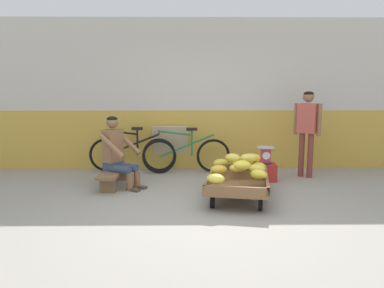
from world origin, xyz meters
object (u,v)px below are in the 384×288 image
banana_cart (238,182)px  low_bench (114,174)px  bicycle_near_left (132,153)px  vendor_seated (117,152)px  customer_adult (307,124)px  weighing_scale (266,155)px  sign_board (170,147)px  plastic_crate (265,172)px  bicycle_far_left (186,154)px

banana_cart → low_bench: 2.05m
banana_cart → bicycle_near_left: bicycle_near_left is taller
vendor_seated → customer_adult: customer_adult is taller
vendor_seated → bicycle_near_left: 1.12m
weighing_scale → banana_cart: bearing=-121.7°
bicycle_near_left → sign_board: size_ratio=1.91×
low_bench → sign_board: sign_board is taller
weighing_scale → sign_board: bearing=149.9°
plastic_crate → sign_board: bearing=149.9°
weighing_scale → customer_adult: bearing=19.2°
vendor_seated → plastic_crate: (2.46, 0.35, -0.42)m
banana_cart → weighing_scale: (0.61, 0.98, 0.21)m
weighing_scale → bicycle_near_left: size_ratio=0.18×
sign_board → bicycle_far_left: bearing=-48.2°
weighing_scale → bicycle_far_left: size_ratio=0.18×
vendor_seated → plastic_crate: vendor_seated is taller
sign_board → customer_adult: 2.61m
low_bench → weighing_scale: size_ratio=3.71×
sign_board → bicycle_near_left: bearing=-162.9°
sign_board → customer_adult: size_ratio=0.57×
banana_cart → bicycle_near_left: (-1.79, 1.73, 0.11)m
low_bench → weighing_scale: bearing=6.8°
plastic_crate → bicycle_near_left: bicycle_near_left is taller
low_bench → plastic_crate: (2.54, 0.30, -0.05)m
low_bench → vendor_seated: size_ratio=0.98×
vendor_seated → bicycle_near_left: (0.07, 1.09, -0.21)m
low_bench → bicycle_far_left: size_ratio=0.67×
banana_cart → low_bench: bearing=160.6°
banana_cart → bicycle_near_left: 2.49m
low_bench → bicycle_far_left: bicycle_far_left is taller
weighing_scale → low_bench: bearing=-173.2°
plastic_crate → bicycle_far_left: size_ratio=0.22×
weighing_scale → bicycle_near_left: (-2.40, 0.75, -0.10)m
banana_cart → sign_board: sign_board is taller
vendor_seated → weighing_scale: bearing=8.0°
banana_cart → weighing_scale: size_ratio=5.23×
banana_cart → low_bench: size_ratio=1.41×
low_bench → customer_adult: size_ratio=0.73×
customer_adult → bicycle_far_left: bearing=170.8°
plastic_crate → customer_adult: size_ratio=0.24×
plastic_crate → customer_adult: customer_adult is taller
customer_adult → sign_board: bearing=164.1°
low_bench → plastic_crate: 2.56m
bicycle_far_left → banana_cart: bearing=-64.8°
plastic_crate → sign_board: 1.95m
low_bench → plastic_crate: bearing=6.8°
bicycle_far_left → sign_board: (-0.31, 0.35, 0.08)m
bicycle_far_left → customer_adult: (2.14, -0.35, 0.60)m
banana_cart → customer_adult: bearing=42.1°
banana_cart → vendor_seated: bearing=161.1°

